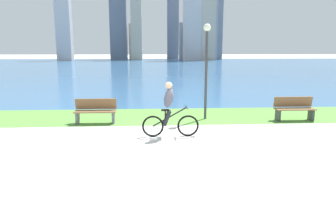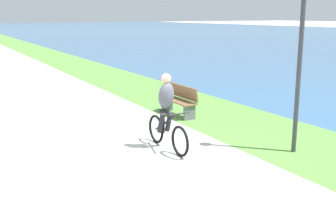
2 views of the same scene
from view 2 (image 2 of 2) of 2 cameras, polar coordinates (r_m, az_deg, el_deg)
ground_plane at (r=8.89m, az=-1.92°, el=-7.05°), size 300.00×300.00×0.00m
grass_strip_bayside at (r=10.79m, az=14.28°, el=-3.87°), size 120.00×3.06×0.01m
cyclist_lead at (r=9.08m, az=-0.20°, el=-1.05°), size 1.77×0.52×1.71m
bench_far_along_path at (r=12.29m, az=1.62°, el=0.64°), size 1.50×0.47×0.90m
lamppost_tall at (r=9.09m, az=17.99°, el=8.26°), size 0.28×0.28×3.62m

